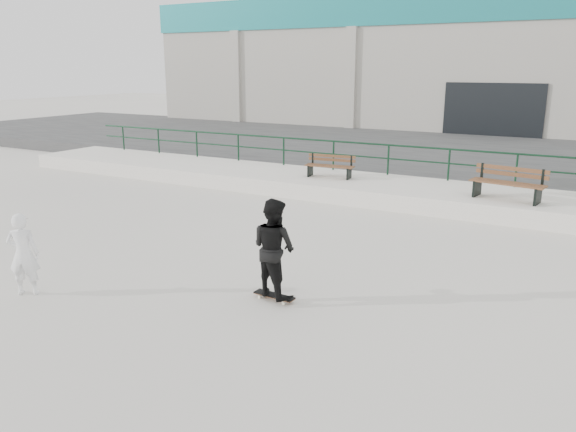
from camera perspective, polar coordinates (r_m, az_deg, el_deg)
The scene contains 10 objects.
ground at distance 9.52m, azimuth -6.52°, elevation -10.08°, with size 120.00×120.00×0.00m, color silver.
ledge at distance 17.64m, azimuth 11.69°, elevation 2.33°, with size 30.00×3.00×0.50m, color silver.
parking_strip at distance 25.75m, azimuth 17.54°, elevation 5.87°, with size 60.00×14.00×0.50m, color #393939.
railing at distance 18.68m, azimuth 13.08°, elevation 6.06°, with size 28.00×0.06×1.03m.
commercial_building at distance 39.29m, azimuth 22.51°, elevation 14.70°, with size 44.20×16.33×8.00m.
bench_left at distance 18.39m, azimuth 4.29°, elevation 5.07°, with size 1.64×0.65×0.74m.
bench_right at distance 16.32m, azimuth 21.45°, elevation 3.08°, with size 2.01×0.88×0.90m.
skateboard at distance 10.06m, azimuth -1.41°, elevation -8.11°, with size 0.79×0.25×0.09m.
standing_skater at distance 9.74m, azimuth -1.45°, elevation -3.24°, with size 0.85×0.66×1.75m, color black.
seated_skater at distance 11.12m, azimuth -25.29°, elevation -3.53°, with size 0.56×0.36×1.52m, color white.
Camera 1 is at (5.11, -6.96, 4.01)m, focal length 35.00 mm.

